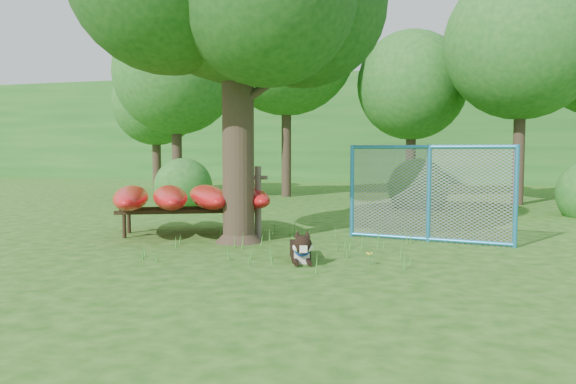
# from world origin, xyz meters

# --- Properties ---
(ground) EXTENTS (80.00, 80.00, 0.00)m
(ground) POSITION_xyz_m (0.00, 0.00, 0.00)
(ground) COLOR #1F4E0F
(ground) RESTS_ON ground
(wooden_post) EXTENTS (0.38, 0.13, 1.42)m
(wooden_post) POSITION_xyz_m (-0.68, 2.12, 0.75)
(wooden_post) COLOR brown
(wooden_post) RESTS_ON ground
(kayak_rack) EXTENTS (4.20, 3.79, 1.01)m
(kayak_rack) POSITION_xyz_m (-2.23, 2.27, 0.77)
(kayak_rack) COLOR black
(kayak_rack) RESTS_ON ground
(husky_dog) EXTENTS (0.60, 1.19, 0.54)m
(husky_dog) POSITION_xyz_m (0.72, 0.14, 0.19)
(husky_dog) COLOR black
(husky_dog) RESTS_ON ground
(fence_section) EXTENTS (3.11, 0.62, 3.06)m
(fence_section) POSITION_xyz_m (2.54, 2.65, 0.92)
(fence_section) COLOR #2987C0
(fence_section) RESTS_ON ground
(wildflower_clump) EXTENTS (0.09, 0.10, 0.20)m
(wildflower_clump) POSITION_xyz_m (1.78, 0.12, 0.16)
(wildflower_clump) COLOR #438C2D
(wildflower_clump) RESTS_ON ground
(bg_tree_a) EXTENTS (4.40, 4.40, 6.70)m
(bg_tree_a) POSITION_xyz_m (-6.50, 10.00, 4.48)
(bg_tree_a) COLOR #34271C
(bg_tree_a) RESTS_ON ground
(bg_tree_b) EXTENTS (5.20, 5.20, 8.22)m
(bg_tree_b) POSITION_xyz_m (-3.00, 12.00, 5.61)
(bg_tree_b) COLOR #34271C
(bg_tree_b) RESTS_ON ground
(bg_tree_c) EXTENTS (4.00, 4.00, 6.12)m
(bg_tree_c) POSITION_xyz_m (1.50, 13.00, 4.11)
(bg_tree_c) COLOR #34271C
(bg_tree_c) RESTS_ON ground
(bg_tree_d) EXTENTS (4.80, 4.80, 7.50)m
(bg_tree_d) POSITION_xyz_m (5.00, 11.00, 5.08)
(bg_tree_d) COLOR #34271C
(bg_tree_d) RESTS_ON ground
(bg_tree_f) EXTENTS (3.60, 3.60, 5.55)m
(bg_tree_f) POSITION_xyz_m (-9.00, 13.00, 3.73)
(bg_tree_f) COLOR #34271C
(bg_tree_f) RESTS_ON ground
(shrub_left) EXTENTS (1.80, 1.80, 1.80)m
(shrub_left) POSITION_xyz_m (-5.00, 7.50, 0.00)
(shrub_left) COLOR #20601F
(shrub_left) RESTS_ON ground
(shrub_mid) EXTENTS (1.80, 1.80, 1.80)m
(shrub_mid) POSITION_xyz_m (2.00, 9.00, 0.00)
(shrub_mid) COLOR #20601F
(shrub_mid) RESTS_ON ground
(wooded_hillside) EXTENTS (80.00, 12.00, 6.00)m
(wooded_hillside) POSITION_xyz_m (0.00, 28.00, 3.00)
(wooded_hillside) COLOR #20601F
(wooded_hillside) RESTS_ON ground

